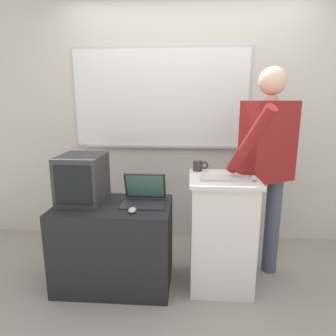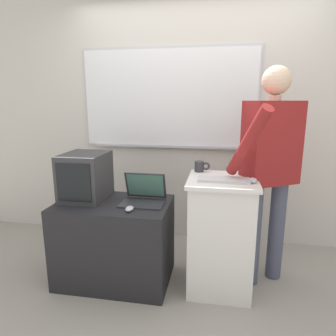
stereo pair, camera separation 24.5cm
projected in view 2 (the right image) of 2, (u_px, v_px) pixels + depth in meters
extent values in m
plane|color=gray|center=(177.00, 317.00, 2.16)|extent=(30.00, 30.00, 0.00)
cube|color=beige|center=(196.00, 117.00, 3.19)|extent=(6.40, 0.12, 2.70)
cube|color=#B7B7BC|center=(169.00, 99.00, 3.13)|extent=(1.86, 0.02, 1.04)
cube|color=white|center=(168.00, 99.00, 3.13)|extent=(1.81, 0.02, 0.99)
cube|color=#B7B7BC|center=(168.00, 147.00, 3.22)|extent=(1.63, 0.04, 0.02)
cube|color=silver|center=(220.00, 236.00, 2.42)|extent=(0.49, 0.50, 0.90)
cube|color=silver|center=(223.00, 181.00, 2.32)|extent=(0.54, 0.54, 0.03)
cube|color=black|center=(115.00, 241.00, 2.55)|extent=(0.93, 0.59, 0.70)
cylinder|color=#474C60|center=(253.00, 235.00, 2.48)|extent=(0.13, 0.13, 0.87)
cylinder|color=#474C60|center=(276.00, 230.00, 2.56)|extent=(0.13, 0.13, 0.87)
cube|color=maroon|center=(272.00, 143.00, 2.35)|extent=(0.49, 0.41, 0.65)
cylinder|color=beige|center=(275.00, 98.00, 2.28)|extent=(0.09, 0.09, 0.04)
sphere|color=beige|center=(277.00, 80.00, 2.25)|extent=(0.22, 0.22, 0.22)
cylinder|color=maroon|center=(248.00, 143.00, 2.08)|extent=(0.30, 0.43, 0.54)
cylinder|color=maroon|center=(296.00, 144.00, 2.44)|extent=(0.08, 0.08, 0.62)
cube|color=#28282D|center=(142.00, 204.00, 2.41)|extent=(0.35, 0.20, 0.01)
cube|color=#28282D|center=(146.00, 185.00, 2.52)|extent=(0.34, 0.09, 0.23)
cube|color=#4C7A6B|center=(145.00, 185.00, 2.51)|extent=(0.31, 0.08, 0.20)
cube|color=silver|center=(224.00, 180.00, 2.25)|extent=(0.39, 0.15, 0.02)
ellipsoid|color=#BCBCC1|center=(129.00, 209.00, 2.28)|extent=(0.06, 0.10, 0.03)
ellipsoid|color=#BCBCC1|center=(253.00, 180.00, 2.21)|extent=(0.06, 0.10, 0.03)
cube|color=#333335|center=(85.00, 176.00, 2.54)|extent=(0.35, 0.42, 0.39)
cube|color=black|center=(74.00, 183.00, 2.34)|extent=(0.28, 0.01, 0.31)
cylinder|color=#333338|center=(199.00, 166.00, 2.53)|extent=(0.08, 0.08, 0.09)
torus|color=#333338|center=(206.00, 166.00, 2.52)|extent=(0.07, 0.02, 0.07)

